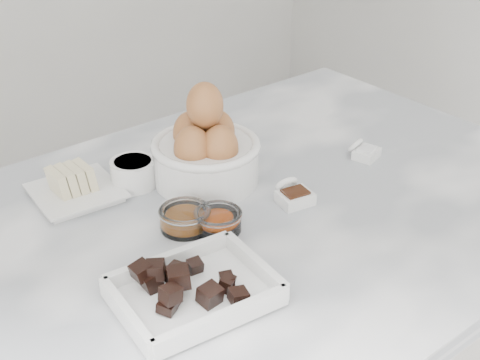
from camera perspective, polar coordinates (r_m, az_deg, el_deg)
name	(u,v)px	position (r m, az deg, el deg)	size (l,w,h in m)	color
marble_slab	(242,222)	(1.12, 0.17, -3.59)	(1.20, 0.80, 0.04)	white
chocolate_dish	(194,288)	(0.91, -3.94, -9.15)	(0.23, 0.18, 0.06)	white
butter_plate	(74,187)	(1.17, -13.98, -0.57)	(0.15, 0.15, 0.06)	white
sugar_ramekin	(133,172)	(1.18, -9.08, 0.69)	(0.08, 0.08, 0.05)	white
egg_bowl	(206,150)	(1.17, -2.95, 2.55)	(0.19, 0.19, 0.18)	white
honey_bowl	(185,218)	(1.06, -4.73, -3.25)	(0.08, 0.08, 0.04)	white
zest_bowl	(218,220)	(1.05, -1.89, -3.43)	(0.08, 0.08, 0.03)	white
vanilla_spoon	(293,194)	(1.13, 4.53, -1.21)	(0.06, 0.08, 0.04)	white
salt_spoon	(364,151)	(1.29, 10.52, 2.43)	(0.06, 0.07, 0.04)	white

